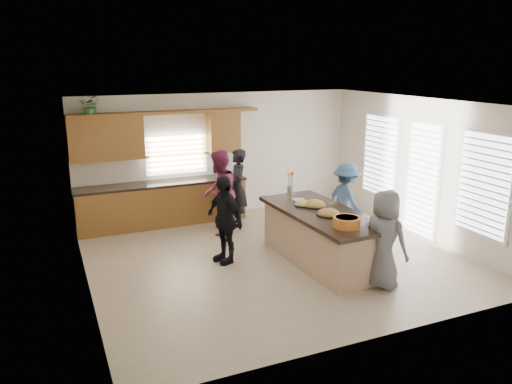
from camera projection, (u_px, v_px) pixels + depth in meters
name	position (u px, v px, depth m)	size (l,w,h in m)	color
floor	(275.00, 257.00, 9.15)	(6.50, 6.50, 0.00)	#C6B093
room_shell	(276.00, 155.00, 8.66)	(6.52, 6.02, 2.81)	silver
back_cabinetry	(160.00, 184.00, 10.77)	(4.08, 0.66, 2.46)	brown
right_wall_glazing	(424.00, 172.00, 9.92)	(0.06, 4.00, 2.25)	white
island	(321.00, 238.00, 8.82)	(1.25, 2.74, 0.95)	tan
platter_front	(329.00, 214.00, 8.47)	(0.42, 0.42, 0.17)	black
platter_mid	(314.00, 205.00, 8.99)	(0.44, 0.44, 0.18)	black
platter_back	(303.00, 204.00, 9.03)	(0.35, 0.35, 0.14)	black
salad_bowl	(347.00, 222.00, 7.86)	(0.43, 0.43, 0.16)	orange
clear_cup	(368.00, 220.00, 8.04)	(0.07, 0.07, 0.11)	white
plate_stack	(298.00, 200.00, 9.29)	(0.22, 0.22, 0.04)	#B38AC9
flower_vase	(291.00, 183.00, 9.75)	(0.14, 0.14, 0.45)	silver
potted_plant	(90.00, 106.00, 9.92)	(0.39, 0.34, 0.44)	#367F33
woman_left_back	(238.00, 188.00, 10.72)	(0.61, 0.40, 1.68)	black
woman_left_mid	(219.00, 193.00, 10.20)	(0.85, 0.66, 1.75)	maroon
woman_left_front	(224.00, 220.00, 8.77)	(0.92, 0.38, 1.58)	black
woman_right_back	(346.00, 200.00, 10.10)	(0.97, 0.56, 1.51)	#304A69
woman_right_front	(384.00, 239.00, 7.77)	(0.78, 0.51, 1.59)	slate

